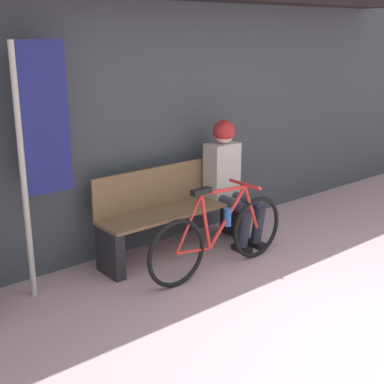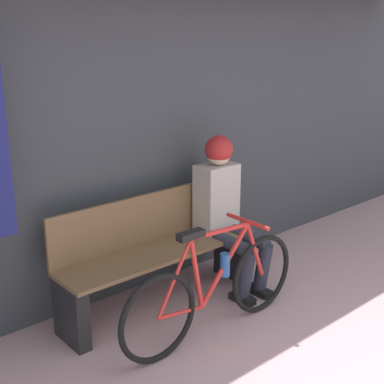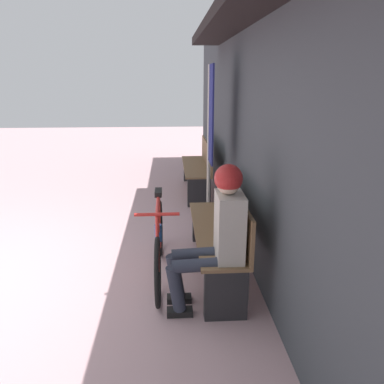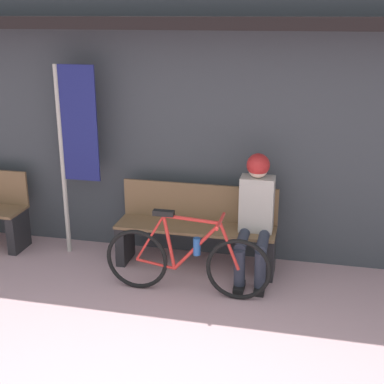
{
  "view_description": "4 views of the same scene",
  "coord_description": "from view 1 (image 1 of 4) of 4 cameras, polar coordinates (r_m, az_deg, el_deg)",
  "views": [
    {
      "loc": [
        -3.27,
        -1.45,
        2.16
      ],
      "look_at": [
        -0.13,
        2.31,
        0.67
      ],
      "focal_mm": 50.0,
      "sensor_mm": 36.0,
      "label": 1
    },
    {
      "loc": [
        -2.49,
        -0.54,
        2.11
      ],
      "look_at": [
        -0.04,
        2.26,
        0.96
      ],
      "focal_mm": 50.0,
      "sensor_mm": 36.0,
      "label": 2
    },
    {
      "loc": [
        3.28,
        2.03,
        1.94
      ],
      "look_at": [
        -0.37,
        2.25,
        0.81
      ],
      "focal_mm": 35.0,
      "sensor_mm": 36.0,
      "label": 3
    },
    {
      "loc": [
        0.93,
        -2.58,
        2.59
      ],
      "look_at": [
        -0.18,
        2.32,
        0.9
      ],
      "focal_mm": 50.0,
      "sensor_mm": 36.0,
      "label": 4
    }
  ],
  "objects": [
    {
      "name": "storefront_wall",
      "position": [
        5.47,
        -2.98,
        11.64
      ],
      "size": [
        12.0,
        0.56,
        3.2
      ],
      "color": "#3D4247",
      "rests_on": "ground_plane"
    },
    {
      "name": "park_bench_near",
      "position": [
        5.33,
        -1.88,
        -2.23
      ],
      "size": [
        1.67,
        0.42,
        0.88
      ],
      "color": "brown",
      "rests_on": "ground_plane"
    },
    {
      "name": "bicycle",
      "position": [
        4.93,
        2.93,
        -4.66
      ],
      "size": [
        1.62,
        0.4,
        0.84
      ],
      "color": "black",
      "rests_on": "ground_plane"
    },
    {
      "name": "person_seated",
      "position": [
        5.55,
        3.92,
        1.98
      ],
      "size": [
        0.34,
        0.64,
        1.29
      ],
      "color": "#2D3342",
      "rests_on": "ground_plane"
    },
    {
      "name": "banner_pole",
      "position": [
        4.45,
        -16.14,
        5.47
      ],
      "size": [
        0.45,
        0.05,
        2.09
      ],
      "color": "#B7B2A8",
      "rests_on": "ground_plane"
    }
  ]
}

